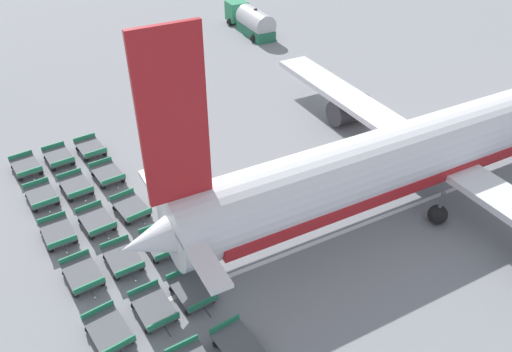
% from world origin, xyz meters
% --- Properties ---
extents(ground_plane, '(500.00, 500.00, 0.00)m').
position_xyz_m(ground_plane, '(0.00, 0.00, 0.00)').
color(ground_plane, gray).
extents(airplane, '(37.45, 45.44, 14.23)m').
position_xyz_m(airplane, '(10.92, -2.27, 3.30)').
color(airplane, white).
rests_on(airplane, ground_plane).
extents(fuel_tanker_primary, '(9.44, 3.83, 3.29)m').
position_xyz_m(fuel_tanker_primary, '(-22.12, 3.22, 1.40)').
color(fuel_tanker_primary, '#2D8C5B').
rests_on(fuel_tanker_primary, ground_plane).
extents(baggage_dolly_row_near_col_a, '(3.43, 1.88, 0.92)m').
position_xyz_m(baggage_dolly_row_near_col_a, '(-6.45, -26.39, 0.48)').
color(baggage_dolly_row_near_col_a, '#515459').
rests_on(baggage_dolly_row_near_col_a, ground_plane).
extents(baggage_dolly_row_near_col_b, '(3.41, 1.82, 0.92)m').
position_xyz_m(baggage_dolly_row_near_col_b, '(-2.26, -26.35, 0.48)').
color(baggage_dolly_row_near_col_b, '#515459').
rests_on(baggage_dolly_row_near_col_b, ground_plane).
extents(baggage_dolly_row_near_col_c, '(3.41, 1.84, 0.92)m').
position_xyz_m(baggage_dolly_row_near_col_c, '(2.06, -26.46, 0.48)').
color(baggage_dolly_row_near_col_c, '#515459').
rests_on(baggage_dolly_row_near_col_c, ground_plane).
extents(baggage_dolly_row_near_col_d, '(3.41, 1.83, 0.92)m').
position_xyz_m(baggage_dolly_row_near_col_d, '(6.25, -26.27, 0.48)').
color(baggage_dolly_row_near_col_d, '#515459').
rests_on(baggage_dolly_row_near_col_d, ground_plane).
extents(baggage_dolly_row_near_col_e, '(3.44, 1.90, 0.92)m').
position_xyz_m(baggage_dolly_row_near_col_e, '(10.67, -26.37, 0.48)').
color(baggage_dolly_row_near_col_e, '#515459').
rests_on(baggage_dolly_row_near_col_e, ground_plane).
extents(baggage_dolly_row_mid_a_col_a, '(3.41, 1.82, 0.92)m').
position_xyz_m(baggage_dolly_row_mid_a_col_a, '(-6.42, -24.08, 0.48)').
color(baggage_dolly_row_mid_a_col_a, '#515459').
rests_on(baggage_dolly_row_mid_a_col_a, ground_plane).
extents(baggage_dolly_row_mid_a_col_b, '(3.41, 1.84, 0.92)m').
position_xyz_m(baggage_dolly_row_mid_a_col_b, '(-2.11, -24.11, 0.48)').
color(baggage_dolly_row_mid_a_col_b, '#515459').
rests_on(baggage_dolly_row_mid_a_col_b, ground_plane).
extents(baggage_dolly_row_mid_a_col_c, '(3.42, 1.87, 0.92)m').
position_xyz_m(baggage_dolly_row_mid_a_col_c, '(2.24, -24.13, 0.48)').
color(baggage_dolly_row_mid_a_col_c, '#515459').
rests_on(baggage_dolly_row_mid_a_col_c, ground_plane).
extents(baggage_dolly_row_mid_a_col_d, '(3.42, 1.84, 0.92)m').
position_xyz_m(baggage_dolly_row_mid_a_col_d, '(6.31, -23.98, 0.48)').
color(baggage_dolly_row_mid_a_col_d, '#515459').
rests_on(baggage_dolly_row_mid_a_col_d, ground_plane).
extents(baggage_dolly_row_mid_a_col_e, '(3.41, 1.82, 0.92)m').
position_xyz_m(baggage_dolly_row_mid_a_col_e, '(10.56, -23.96, 0.48)').
color(baggage_dolly_row_mid_a_col_e, '#515459').
rests_on(baggage_dolly_row_mid_a_col_e, ground_plane).
extents(baggage_dolly_row_mid_b_col_a, '(3.41, 1.84, 0.92)m').
position_xyz_m(baggage_dolly_row_mid_b_col_a, '(-6.35, -21.69, 0.48)').
color(baggage_dolly_row_mid_b_col_a, '#515459').
rests_on(baggage_dolly_row_mid_b_col_a, ground_plane).
extents(baggage_dolly_row_mid_b_col_b, '(3.42, 1.85, 0.92)m').
position_xyz_m(baggage_dolly_row_mid_b_col_b, '(-2.33, -21.79, 0.48)').
color(baggage_dolly_row_mid_b_col_b, '#515459').
rests_on(baggage_dolly_row_mid_b_col_b, ground_plane).
extents(baggage_dolly_row_mid_b_col_c, '(3.45, 1.92, 0.92)m').
position_xyz_m(baggage_dolly_row_mid_b_col_c, '(2.20, -21.85, 0.48)').
color(baggage_dolly_row_mid_b_col_c, '#515459').
rests_on(baggage_dolly_row_mid_b_col_c, ground_plane).
extents(baggage_dolly_row_mid_b_col_d, '(3.42, 1.86, 0.92)m').
position_xyz_m(baggage_dolly_row_mid_b_col_d, '(6.33, -21.64, 0.48)').
color(baggage_dolly_row_mid_b_col_d, '#515459').
rests_on(baggage_dolly_row_mid_b_col_d, ground_plane).
extents(baggage_dolly_row_mid_b_col_e, '(3.40, 1.81, 0.92)m').
position_xyz_m(baggage_dolly_row_mid_b_col_e, '(10.60, -21.80, 0.48)').
color(baggage_dolly_row_mid_b_col_e, '#515459').
rests_on(baggage_dolly_row_mid_b_col_e, ground_plane).
extents(baggage_dolly_row_mid_b_col_f, '(3.41, 1.84, 0.92)m').
position_xyz_m(baggage_dolly_row_mid_b_col_f, '(14.94, -21.53, 0.48)').
color(baggage_dolly_row_mid_b_col_f, '#515459').
rests_on(baggage_dolly_row_mid_b_col_f, ground_plane).
extents(stand_guidance_stripe, '(2.48, 23.56, 0.01)m').
position_xyz_m(stand_guidance_stripe, '(11.10, -11.88, 0.00)').
color(stand_guidance_stripe, white).
rests_on(stand_guidance_stripe, ground_plane).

